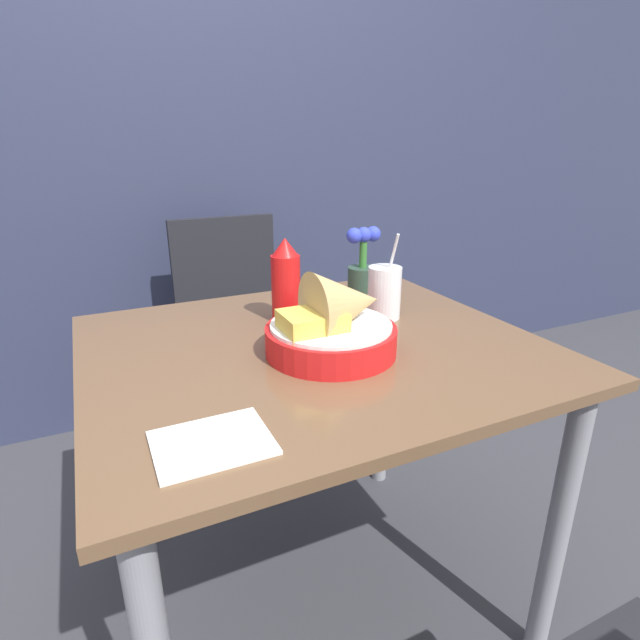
{
  "coord_description": "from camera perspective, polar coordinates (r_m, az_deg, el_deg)",
  "views": [
    {
      "loc": [
        -0.42,
        -0.92,
        1.16
      ],
      "look_at": [
        0.01,
        -0.02,
        0.8
      ],
      "focal_mm": 28.0,
      "sensor_mm": 36.0,
      "label": 1
    }
  ],
  "objects": [
    {
      "name": "wall_window",
      "position": [
        2.16,
        -15.31,
        23.05
      ],
      "size": [
        7.0,
        0.06,
        2.6
      ],
      "color": "#2D334C",
      "rests_on": "ground_plane"
    },
    {
      "name": "ketchup_bottle",
      "position": [
        1.21,
        -3.78,
        4.43
      ],
      "size": [
        0.07,
        0.07,
        0.21
      ],
      "color": "red",
      "rests_on": "dining_table"
    },
    {
      "name": "flower_vase",
      "position": [
        1.38,
        4.89,
        5.74
      ],
      "size": [
        0.1,
        0.08,
        0.2
      ],
      "color": "#2D4738",
      "rests_on": "dining_table"
    },
    {
      "name": "dining_table",
      "position": [
        1.14,
        -0.62,
        -7.89
      ],
      "size": [
        0.96,
        0.84,
        0.74
      ],
      "color": "brown",
      "rests_on": "ground_plane"
    },
    {
      "name": "napkin",
      "position": [
        0.77,
        -12.22,
        -13.54
      ],
      "size": [
        0.17,
        0.14,
        0.01
      ],
      "color": "white",
      "rests_on": "dining_table"
    },
    {
      "name": "drink_cup",
      "position": [
        1.24,
        7.34,
        2.95
      ],
      "size": [
        0.08,
        0.08,
        0.21
      ],
      "color": "silver",
      "rests_on": "dining_table"
    },
    {
      "name": "food_basket",
      "position": [
        1.03,
        1.79,
        -0.46
      ],
      "size": [
        0.27,
        0.27,
        0.18
      ],
      "color": "red",
      "rests_on": "dining_table"
    },
    {
      "name": "chair_far_window",
      "position": [
        1.94,
        -9.87,
        0.7
      ],
      "size": [
        0.4,
        0.4,
        0.89
      ],
      "color": "black",
      "rests_on": "ground_plane"
    },
    {
      "name": "ground_plane",
      "position": [
        1.54,
        -0.52,
        -28.96
      ],
      "size": [
        12.0,
        12.0,
        0.0
      ],
      "primitive_type": "plane",
      "color": "#38383D"
    }
  ]
}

